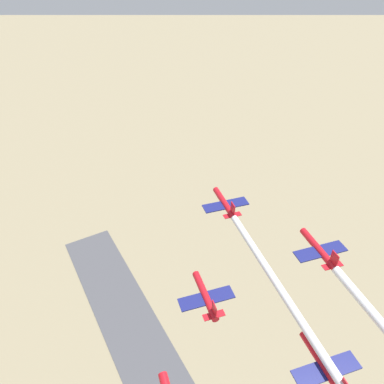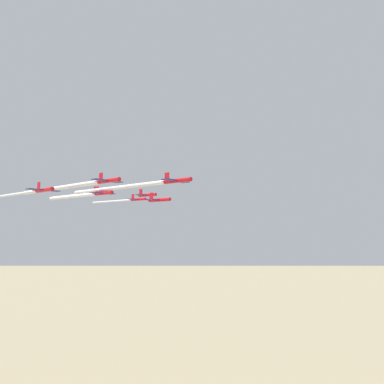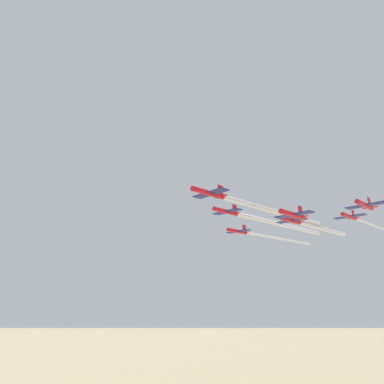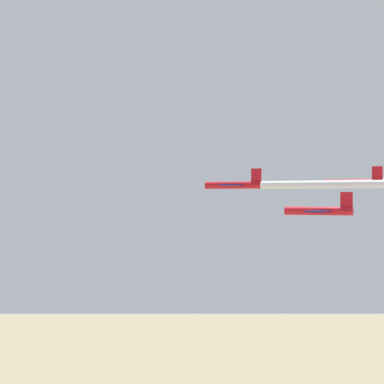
% 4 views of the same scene
% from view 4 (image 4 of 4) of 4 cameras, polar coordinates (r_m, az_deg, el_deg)
% --- Properties ---
extents(jet_0, '(8.98, 8.85, 3.33)m').
position_cam_4_polar(jet_0, '(123.90, 3.33, 0.54)').
color(jet_0, red).
extents(jet_1, '(8.98, 8.85, 3.33)m').
position_cam_4_polar(jet_1, '(108.41, 9.81, -1.41)').
color(jet_1, red).
extents(jet_2, '(8.98, 8.85, 3.33)m').
position_cam_4_polar(jet_2, '(128.32, 12.33, 0.71)').
color(jet_2, red).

